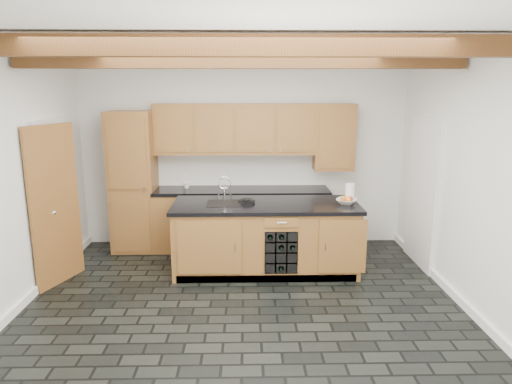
# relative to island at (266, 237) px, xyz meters

# --- Properties ---
(ground) EXTENTS (5.00, 5.00, 0.00)m
(ground) POSITION_rel_island_xyz_m (-0.31, -1.28, -0.47)
(ground) COLOR black
(ground) RESTS_ON ground
(room_shell) EXTENTS (5.01, 5.00, 5.00)m
(room_shell) POSITION_rel_island_xyz_m (-0.39, -0.75, 1.06)
(room_shell) COLOR white
(room_shell) RESTS_ON ground
(back_cabinetry) EXTENTS (3.65, 0.62, 2.20)m
(back_cabinetry) POSITION_rel_island_xyz_m (-0.68, 0.95, 0.51)
(back_cabinetry) COLOR olive
(back_cabinetry) RESTS_ON ground
(island) EXTENTS (2.48, 0.96, 0.93)m
(island) POSITION_rel_island_xyz_m (0.00, 0.00, 0.00)
(island) COLOR olive
(island) RESTS_ON ground
(faucet) EXTENTS (0.45, 0.40, 0.34)m
(faucet) POSITION_rel_island_xyz_m (-0.56, 0.05, 0.50)
(faucet) COLOR black
(faucet) RESTS_ON island
(kitchen_scale) EXTENTS (0.22, 0.16, 0.06)m
(kitchen_scale) POSITION_rel_island_xyz_m (-0.26, 0.03, 0.49)
(kitchen_scale) COLOR black
(kitchen_scale) RESTS_ON island
(fruit_bowl) EXTENTS (0.35, 0.35, 0.06)m
(fruit_bowl) POSITION_rel_island_xyz_m (1.06, -0.03, 0.50)
(fruit_bowl) COLOR beige
(fruit_bowl) RESTS_ON island
(fruit_cluster) EXTENTS (0.16, 0.17, 0.07)m
(fruit_cluster) POSITION_rel_island_xyz_m (1.06, -0.03, 0.53)
(fruit_cluster) COLOR #AC1627
(fruit_cluster) RESTS_ON fruit_bowl
(paper_towel) EXTENTS (0.13, 0.13, 0.25)m
(paper_towel) POSITION_rel_island_xyz_m (1.11, 0.04, 0.59)
(paper_towel) COLOR white
(paper_towel) RESTS_ON island
(mug) EXTENTS (0.13, 0.13, 0.09)m
(mug) POSITION_rel_island_xyz_m (-1.17, 0.99, 0.51)
(mug) COLOR white
(mug) RESTS_ON back_cabinetry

